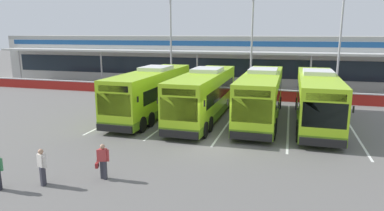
% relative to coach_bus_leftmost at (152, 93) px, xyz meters
% --- Properties ---
extents(ground_plane, '(200.00, 200.00, 0.00)m').
position_rel_coach_bus_leftmost_xyz_m(ground_plane, '(6.25, -5.85, -1.79)').
color(ground_plane, '#605E5B').
extents(terminal_building, '(70.00, 13.00, 6.00)m').
position_rel_coach_bus_leftmost_xyz_m(terminal_building, '(6.25, 21.05, 1.23)').
color(terminal_building, '#B7B7B2').
rests_on(terminal_building, ground).
extents(red_barrier_wall, '(60.00, 0.40, 1.10)m').
position_rel_coach_bus_leftmost_xyz_m(red_barrier_wall, '(6.25, 8.65, -1.23)').
color(red_barrier_wall, maroon).
rests_on(red_barrier_wall, ground).
extents(coach_bus_leftmost, '(2.99, 12.16, 3.78)m').
position_rel_coach_bus_leftmost_xyz_m(coach_bus_leftmost, '(0.00, 0.00, 0.00)').
color(coach_bus_leftmost, '#9ED11E').
rests_on(coach_bus_leftmost, ground).
extents(coach_bus_left_centre, '(2.99, 12.16, 3.78)m').
position_rel_coach_bus_leftmost_xyz_m(coach_bus_left_centre, '(4.25, -0.08, 0.00)').
color(coach_bus_left_centre, '#9ED11E').
rests_on(coach_bus_left_centre, ground).
extents(coach_bus_centre, '(2.99, 12.16, 3.78)m').
position_rel_coach_bus_leftmost_xyz_m(coach_bus_centre, '(8.40, 0.66, 0.00)').
color(coach_bus_centre, '#9ED11E').
rests_on(coach_bus_centre, ground).
extents(coach_bus_right_centre, '(2.99, 12.16, 3.78)m').
position_rel_coach_bus_leftmost_xyz_m(coach_bus_right_centre, '(12.30, 0.60, 0.00)').
color(coach_bus_right_centre, '#9ED11E').
rests_on(coach_bus_right_centre, ground).
extents(bay_stripe_far_west, '(0.14, 13.00, 0.01)m').
position_rel_coach_bus_leftmost_xyz_m(bay_stripe_far_west, '(-2.15, 0.15, -1.78)').
color(bay_stripe_far_west, silver).
rests_on(bay_stripe_far_west, ground).
extents(bay_stripe_west, '(0.14, 13.00, 0.01)m').
position_rel_coach_bus_leftmost_xyz_m(bay_stripe_west, '(2.05, 0.15, -1.78)').
color(bay_stripe_west, silver).
rests_on(bay_stripe_west, ground).
extents(bay_stripe_mid_west, '(0.14, 13.00, 0.01)m').
position_rel_coach_bus_leftmost_xyz_m(bay_stripe_mid_west, '(6.25, 0.15, -1.78)').
color(bay_stripe_mid_west, silver).
rests_on(bay_stripe_mid_west, ground).
extents(bay_stripe_centre, '(0.14, 13.00, 0.01)m').
position_rel_coach_bus_leftmost_xyz_m(bay_stripe_centre, '(10.45, 0.15, -1.78)').
color(bay_stripe_centre, silver).
rests_on(bay_stripe_centre, ground).
extents(bay_stripe_mid_east, '(0.14, 13.00, 0.01)m').
position_rel_coach_bus_leftmost_xyz_m(bay_stripe_mid_east, '(14.65, 0.15, -1.78)').
color(bay_stripe_mid_east, silver).
rests_on(bay_stripe_mid_east, ground).
extents(pedestrian_with_handbag, '(0.65, 0.37, 1.62)m').
position_rel_coach_bus_leftmost_xyz_m(pedestrian_with_handbag, '(2.56, -11.87, -0.93)').
color(pedestrian_with_handbag, '#33333D').
rests_on(pedestrian_with_handbag, ground).
extents(pedestrian_in_dark_coat, '(0.54, 0.38, 1.62)m').
position_rel_coach_bus_leftmost_xyz_m(pedestrian_in_dark_coat, '(0.40, -13.16, -0.91)').
color(pedestrian_in_dark_coat, '#33333D').
rests_on(pedestrian_in_dark_coat, ground).
extents(lamp_post_west, '(3.24, 0.28, 11.00)m').
position_rel_coach_bus_leftmost_xyz_m(lamp_post_west, '(-2.43, 11.53, 4.50)').
color(lamp_post_west, '#9E9EA3').
rests_on(lamp_post_west, ground).
extents(lamp_post_centre, '(3.24, 0.28, 11.00)m').
position_rel_coach_bus_leftmost_xyz_m(lamp_post_centre, '(6.45, 11.13, 4.50)').
color(lamp_post_centre, '#9E9EA3').
rests_on(lamp_post_centre, ground).
extents(lamp_post_east, '(3.24, 0.28, 11.00)m').
position_rel_coach_bus_leftmost_xyz_m(lamp_post_east, '(14.76, 10.87, 4.50)').
color(lamp_post_east, '#9E9EA3').
rests_on(lamp_post_east, ground).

